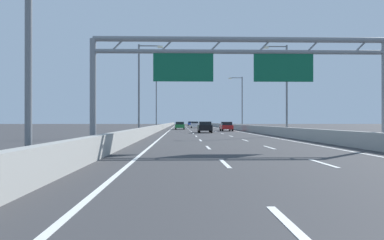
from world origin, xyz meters
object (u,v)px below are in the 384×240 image
at_px(streetlamp_left_mid, 141,84).
at_px(streetlamp_left_far, 158,100).
at_px(blue_car, 191,124).
at_px(sign_gantry, 239,63).
at_px(green_car, 180,126).
at_px(streetlamp_right_far, 241,100).
at_px(white_car, 195,125).
at_px(black_car, 205,127).
at_px(red_car, 226,126).
at_px(streetlamp_right_mid, 284,84).

relative_size(streetlamp_left_mid, streetlamp_left_far, 1.00).
height_order(streetlamp_left_mid, blue_car, streetlamp_left_mid).
height_order(sign_gantry, blue_car, sign_gantry).
distance_m(streetlamp_left_far, green_car, 7.02).
xyz_separation_m(streetlamp_right_far, white_car, (-7.51, 22.08, -4.63)).
distance_m(streetlamp_left_mid, green_car, 34.74).
relative_size(black_car, green_car, 0.92).
distance_m(streetlamp_left_mid, black_car, 14.99).
height_order(streetlamp_left_mid, red_car, streetlamp_left_mid).
bearing_deg(blue_car, white_car, -90.17).
distance_m(streetlamp_right_far, red_car, 11.01).
bearing_deg(white_car, green_car, -100.48).
xyz_separation_m(red_car, blue_car, (-3.72, 74.35, 0.01)).
bearing_deg(streetlamp_left_mid, blue_car, 85.50).
xyz_separation_m(blue_car, green_car, (-3.58, -61.64, -0.02)).
relative_size(streetlamp_left_far, black_car, 2.22).
relative_size(streetlamp_left_mid, red_car, 2.16).
height_order(streetlamp_right_far, black_car, streetlamp_right_far).
bearing_deg(sign_gantry, blue_car, 89.92).
distance_m(streetlamp_left_far, white_car, 23.75).
xyz_separation_m(streetlamp_left_mid, streetlamp_right_far, (14.93, 30.76, 0.00)).
height_order(streetlamp_right_mid, streetlamp_left_far, same).
height_order(sign_gantry, green_car, sign_gantry).
height_order(red_car, green_car, red_car).
xyz_separation_m(sign_gantry, streetlamp_right_mid, (7.55, 19.24, 0.56)).
bearing_deg(sign_gantry, streetlamp_right_mid, 68.56).
relative_size(streetlamp_left_far, streetlamp_right_far, 1.00).
height_order(streetlamp_right_mid, green_car, streetlamp_right_mid).
height_order(white_car, black_car, black_car).
bearing_deg(streetlamp_right_far, red_car, -111.59).
height_order(streetlamp_left_far, blue_car, streetlamp_left_far).
bearing_deg(sign_gantry, green_car, 93.65).
bearing_deg(green_car, white_car, 79.52).
xyz_separation_m(streetlamp_left_mid, black_car, (7.33, 12.22, -4.63)).
bearing_deg(blue_car, streetlamp_right_mid, -85.59).
bearing_deg(blue_car, red_car, -87.14).
height_order(sign_gantry, black_car, sign_gantry).
bearing_deg(streetlamp_right_mid, blue_car, 94.41).
height_order(white_car, green_car, white_car).
height_order(sign_gantry, streetlamp_left_far, streetlamp_left_far).
height_order(streetlamp_right_far, white_car, streetlamp_right_far).
bearing_deg(white_car, streetlamp_right_mid, -81.91).
height_order(streetlamp_right_mid, white_car, streetlamp_right_mid).
xyz_separation_m(streetlamp_left_mid, streetlamp_right_mid, (14.93, 0.00, 0.00)).
bearing_deg(blue_car, sign_gantry, -90.08).
bearing_deg(streetlamp_right_mid, red_car, 99.69).
relative_size(streetlamp_left_far, green_car, 2.04).
bearing_deg(sign_gantry, white_car, 89.97).
bearing_deg(streetlamp_left_mid, streetlamp_right_mid, 0.00).
distance_m(streetlamp_left_mid, red_car, 24.70).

